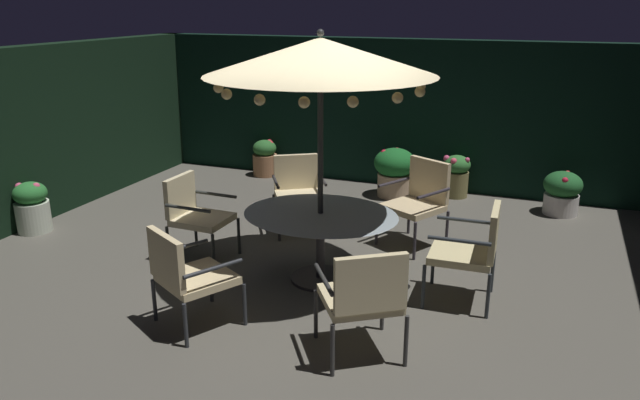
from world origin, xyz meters
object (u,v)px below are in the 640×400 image
at_px(patio_dining_table, 320,226).
at_px(potted_plant_back_center, 32,207).
at_px(patio_chair_southwest, 419,197).
at_px(potted_plant_left_near, 456,175).
at_px(patio_chair_north, 298,188).
at_px(potted_plant_back_left, 395,170).
at_px(patio_chair_northeast, 195,211).
at_px(potted_plant_front_corner, 265,158).
at_px(patio_chair_east, 186,272).
at_px(potted_plant_right_near, 562,192).
at_px(patio_umbrella, 320,57).
at_px(patio_chair_south, 473,247).
at_px(patio_chair_southeast, 364,294).

bearing_deg(patio_dining_table, potted_plant_back_center, 179.90).
xyz_separation_m(patio_chair_southwest, potted_plant_left_near, (0.12, 2.06, -0.25)).
bearing_deg(patio_chair_north, potted_plant_back_left, 66.38).
relative_size(patio_dining_table, patio_chair_northeast, 1.70).
height_order(patio_chair_southwest, potted_plant_front_corner, patio_chair_southwest).
xyz_separation_m(patio_chair_east, potted_plant_right_near, (3.07, 4.46, -0.22)).
relative_size(patio_dining_table, potted_plant_right_near, 2.68).
relative_size(patio_umbrella, potted_plant_right_near, 4.25).
xyz_separation_m(patio_chair_south, potted_plant_right_near, (0.80, 3.07, -0.26)).
xyz_separation_m(patio_dining_table, patio_chair_north, (-0.80, 1.29, -0.05)).
bearing_deg(patio_chair_northeast, patio_umbrella, -1.56).
distance_m(patio_umbrella, potted_plant_back_center, 4.36).
distance_m(potted_plant_front_corner, potted_plant_left_near, 3.17).
distance_m(patio_dining_table, patio_chair_southeast, 1.53).
xyz_separation_m(patio_dining_table, potted_plant_right_near, (2.32, 3.13, -0.28)).
bearing_deg(potted_plant_left_near, patio_chair_southeast, -89.90).
bearing_deg(patio_umbrella, patio_chair_south, 2.14).
relative_size(patio_chair_southeast, potted_plant_right_near, 1.64).
distance_m(patio_umbrella, potted_plant_front_corner, 4.59).
xyz_separation_m(patio_chair_east, patio_chair_southeast, (1.60, 0.07, 0.04)).
height_order(potted_plant_back_center, potted_plant_right_near, potted_plant_back_center).
relative_size(patio_chair_north, patio_chair_northeast, 1.00).
distance_m(patio_chair_south, patio_chair_southwest, 1.51).
height_order(potted_plant_front_corner, potted_plant_back_left, potted_plant_back_left).
bearing_deg(patio_chair_east, patio_dining_table, 60.90).
height_order(patio_chair_east, patio_chair_southwest, patio_chair_southwest).
relative_size(patio_chair_southwest, potted_plant_back_left, 1.40).
bearing_deg(patio_chair_south, patio_chair_southeast, -116.88).
relative_size(patio_chair_southwest, potted_plant_right_near, 1.70).
height_order(patio_chair_southeast, potted_plant_back_center, patio_chair_southeast).
xyz_separation_m(potted_plant_back_left, potted_plant_left_near, (0.86, 0.31, -0.06)).
distance_m(patio_chair_south, potted_plant_left_near, 3.42).
height_order(patio_chair_south, potted_plant_back_center, patio_chair_south).
bearing_deg(potted_plant_left_near, patio_chair_east, -108.54).
height_order(patio_chair_north, patio_chair_south, patio_chair_south).
height_order(patio_chair_southwest, potted_plant_back_center, patio_chair_southwest).
bearing_deg(patio_chair_southwest, patio_chair_southeast, -87.21).
distance_m(patio_dining_table, patio_chair_south, 1.53).
bearing_deg(patio_dining_table, potted_plant_left_near, 76.03).
bearing_deg(patio_dining_table, patio_chair_north, 121.86).
bearing_deg(potted_plant_front_corner, potted_plant_back_left, -8.35).
bearing_deg(patio_chair_southeast, potted_plant_right_near, 71.52).
xyz_separation_m(patio_chair_southwest, potted_plant_back_left, (-0.74, 1.75, -0.19)).
bearing_deg(potted_plant_back_left, potted_plant_right_near, 0.90).
bearing_deg(patio_dining_table, potted_plant_right_near, 53.40).
xyz_separation_m(patio_chair_south, potted_plant_back_left, (-1.54, 3.04, -0.17)).
xyz_separation_m(patio_chair_north, potted_plant_front_corner, (-1.52, 2.14, -0.25)).
height_order(patio_umbrella, patio_chair_east, patio_umbrella).
relative_size(patio_umbrella, patio_chair_north, 2.70).
relative_size(patio_chair_east, potted_plant_front_corner, 1.55).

